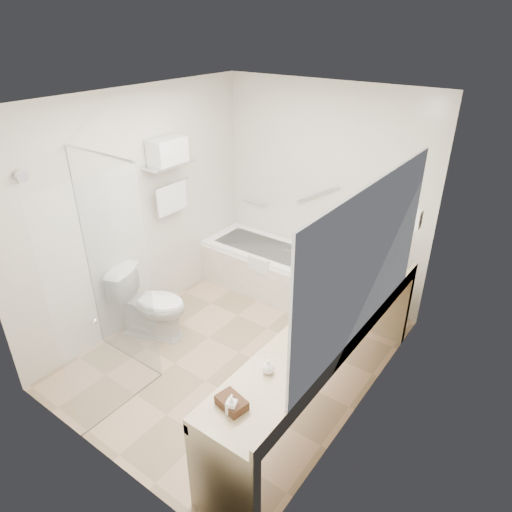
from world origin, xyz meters
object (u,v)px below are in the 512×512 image
Objects in this scene: bathtub at (268,268)px; amenity_basket at (232,403)px; toilet at (151,304)px; vanity_counter at (324,349)px; water_bottle_left at (350,278)px.

amenity_basket reaches higher than bathtub.
amenity_basket is at bearing -137.57° from toilet.
amenity_basket reaches higher than toilet.
vanity_counter is 3.48× the size of toilet.
vanity_counter is (1.52, -1.39, 0.36)m from bathtub.
amenity_basket is (-0.09, -1.09, 0.24)m from vanity_counter.
toilet is at bearing -176.03° from vanity_counter.
toilet is at bearing -106.45° from bathtub.
bathtub is 2.92m from amenity_basket.
water_bottle_left is at bearing -26.03° from bathtub.
amenity_basket is (1.88, -0.95, 0.50)m from toilet.
water_bottle_left reaches higher than amenity_basket.
vanity_counter is 13.58× the size of amenity_basket.
bathtub is 2.06× the size of toilet.
toilet is at bearing -155.12° from water_bottle_left.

